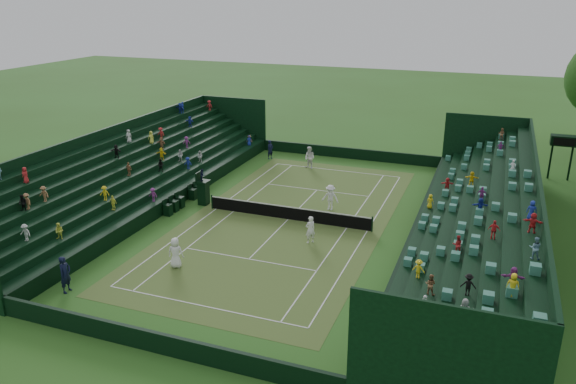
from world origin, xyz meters
name	(u,v)px	position (x,y,z in m)	size (l,w,h in m)	color
ground	(288,220)	(0.00, 0.00, 0.00)	(160.00, 160.00, 0.00)	#2F5B1C
court_surface	(288,220)	(0.00, 0.00, 0.01)	(12.97, 26.77, 0.01)	#347527
perimeter_wall_north	(349,153)	(0.00, 15.88, 0.50)	(17.17, 0.20, 1.00)	black
perimeter_wall_south	(157,342)	(0.00, -15.88, 0.50)	(17.17, 0.20, 1.00)	black
perimeter_wall_east	(415,231)	(8.48, 0.00, 0.50)	(0.20, 31.77, 1.00)	black
perimeter_wall_west	(179,197)	(-8.48, 0.00, 0.50)	(0.20, 31.77, 1.00)	black
north_grandstand	(487,224)	(12.66, 0.00, 1.55)	(6.60, 32.00, 4.90)	black
south_grandstand	(129,177)	(-12.66, 0.00, 1.55)	(6.60, 32.00, 4.90)	black
tennis_net	(288,212)	(0.00, 0.00, 0.53)	(11.67, 0.10, 1.06)	black
scoreboard_tower	(564,142)	(17.75, 16.00, 3.14)	(2.00, 1.00, 3.70)	black
umpire_chair	(203,189)	(-6.78, 0.59, 1.15)	(0.86, 0.86, 2.69)	black
courtside_chairs	(186,198)	(-8.06, 0.32, 0.44)	(0.53, 5.50, 1.15)	black
player_near_west	(176,253)	(-3.42, -8.72, 0.89)	(0.87, 0.56, 1.77)	white
player_near_east	(310,230)	(2.59, -2.98, 0.88)	(0.64, 0.42, 1.76)	white
player_far_west	(310,158)	(-2.36, 11.59, 0.98)	(0.96, 0.74, 1.97)	white
player_far_east	(330,197)	(2.14, 2.81, 0.92)	(1.19, 0.69, 1.85)	white
line_judge_north	(270,150)	(-6.74, 13.20, 0.88)	(0.64, 0.42, 1.75)	black
line_judge_south	(65,274)	(-7.24, -13.09, 0.99)	(0.72, 0.47, 1.98)	black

